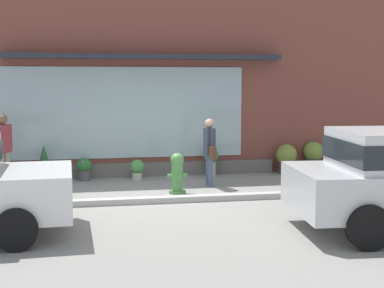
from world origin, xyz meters
TOP-DOWN VIEW (x-y plane):
  - ground_plane at (0.00, 0.00)m, footprint 60.00×60.00m
  - curb_strip at (0.00, -0.20)m, footprint 14.00×0.24m
  - storefront at (-0.01, 3.19)m, footprint 14.00×0.81m
  - fire_hydrant at (0.45, 0.67)m, footprint 0.43×0.40m
  - pedestrian_with_handbag at (1.30, 1.30)m, footprint 0.23×0.64m
  - pedestrian_passerby at (-3.33, 1.82)m, footprint 0.35×0.38m
  - potted_plant_trailing_edge at (-1.56, 2.61)m, footprint 0.37×0.37m
  - potted_plant_window_center at (-0.27, 2.46)m, footprint 0.35×0.35m
  - potted_plant_doorstep at (3.68, 2.67)m, footprint 0.54×0.54m
  - potted_plant_window_left at (1.64, 2.64)m, footprint 0.39×0.39m
  - potted_plant_window_right at (-2.53, 2.69)m, footprint 0.33×0.33m
  - potted_plant_corner_tall at (4.50, 2.83)m, footprint 0.54×0.54m

SIDE VIEW (x-z plane):
  - ground_plane at x=0.00m, z-range 0.00..0.00m
  - curb_strip at x=0.00m, z-range 0.00..0.12m
  - potted_plant_window_center at x=-0.27m, z-range 0.03..0.54m
  - potted_plant_trailing_edge at x=-1.56m, z-range 0.03..0.59m
  - potted_plant_window_right at x=-2.53m, z-range -0.02..0.88m
  - potted_plant_doorstep at x=3.68m, z-range 0.04..0.82m
  - potted_plant_window_left at x=1.64m, z-range 0.07..0.80m
  - potted_plant_corner_tall at x=4.50m, z-range 0.03..0.85m
  - fire_hydrant at x=0.45m, z-range 0.01..0.90m
  - pedestrian_with_handbag at x=1.30m, z-range 0.12..1.69m
  - pedestrian_passerby at x=-3.33m, z-range 0.15..1.85m
  - storefront at x=-0.01m, z-range -0.04..4.83m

